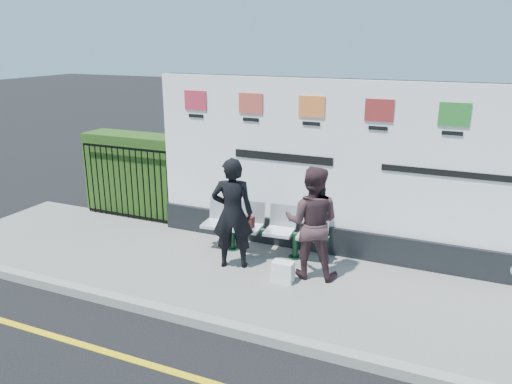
% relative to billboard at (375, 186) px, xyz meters
% --- Properties ---
extents(pavement, '(14.00, 3.00, 0.12)m').
position_rel_billboard_xyz_m(pavement, '(-0.50, -1.35, -1.36)').
color(pavement, slate).
rests_on(pavement, ground).
extents(kerb, '(14.00, 0.18, 0.14)m').
position_rel_billboard_xyz_m(kerb, '(-0.50, -2.85, -1.35)').
color(kerb, gray).
rests_on(kerb, ground).
extents(billboard, '(8.00, 0.30, 3.00)m').
position_rel_billboard_xyz_m(billboard, '(0.00, 0.00, 0.00)').
color(billboard, black).
rests_on(billboard, pavement).
extents(hedge, '(2.35, 0.70, 1.70)m').
position_rel_billboard_xyz_m(hedge, '(-5.08, 0.45, -0.45)').
color(hedge, '#264815').
rests_on(hedge, pavement).
extents(railing, '(2.05, 0.06, 1.54)m').
position_rel_billboard_xyz_m(railing, '(-5.08, -0.00, -0.53)').
color(railing, black).
rests_on(railing, pavement).
extents(bench, '(2.25, 0.77, 0.47)m').
position_rel_billboard_xyz_m(bench, '(-1.76, -0.55, -1.06)').
color(bench, silver).
rests_on(bench, pavement).
extents(woman_left, '(0.79, 0.65, 1.84)m').
position_rel_billboard_xyz_m(woman_left, '(-2.03, -1.21, -0.38)').
color(woman_left, black).
rests_on(woman_left, pavement).
extents(woman_right, '(0.95, 0.79, 1.79)m').
position_rel_billboard_xyz_m(woman_right, '(-0.74, -1.03, -0.40)').
color(woman_right, '#3B2629').
rests_on(woman_right, pavement).
extents(handbag_brown, '(0.25, 0.14, 0.19)m').
position_rel_billboard_xyz_m(handbag_brown, '(-2.05, -0.57, -0.73)').
color(handbag_brown, black).
rests_on(handbag_brown, bench).
extents(carrier_bag_white, '(0.33, 0.20, 0.33)m').
position_rel_billboard_xyz_m(carrier_bag_white, '(-1.07, -1.42, -1.13)').
color(carrier_bag_white, white).
rests_on(carrier_bag_white, pavement).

